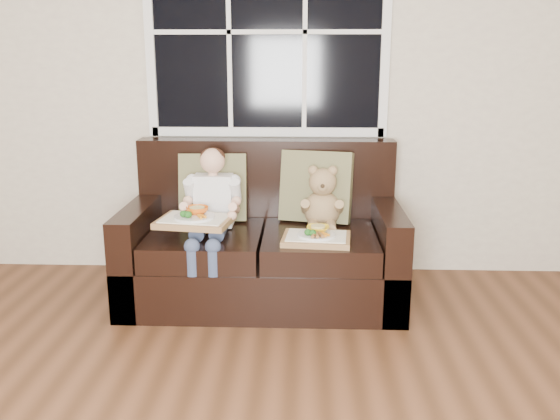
{
  "coord_description": "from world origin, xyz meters",
  "views": [
    {
      "loc": [
        0.28,
        -1.58,
        1.49
      ],
      "look_at": [
        0.15,
        1.85,
        0.6
      ],
      "focal_mm": 38.0,
      "sensor_mm": 36.0,
      "label": 1
    }
  ],
  "objects_px": {
    "tray_left": "(195,219)",
    "teddy_bear": "(322,202)",
    "child": "(211,204)",
    "tray_right": "(316,237)",
    "loveseat": "(264,248)"
  },
  "relations": [
    {
      "from": "child",
      "to": "teddy_bear",
      "type": "relative_size",
      "value": 1.91
    },
    {
      "from": "teddy_bear",
      "to": "tray_right",
      "type": "xyz_separation_m",
      "value": [
        -0.04,
        -0.33,
        -0.13
      ]
    },
    {
      "from": "teddy_bear",
      "to": "tray_left",
      "type": "bearing_deg",
      "value": -155.23
    },
    {
      "from": "teddy_bear",
      "to": "tray_left",
      "type": "relative_size",
      "value": 0.88
    },
    {
      "from": "loveseat",
      "to": "tray_right",
      "type": "distance_m",
      "value": 0.48
    },
    {
      "from": "loveseat",
      "to": "child",
      "type": "bearing_deg",
      "value": -159.72
    },
    {
      "from": "tray_left",
      "to": "teddy_bear",
      "type": "bearing_deg",
      "value": 31.48
    },
    {
      "from": "child",
      "to": "tray_left",
      "type": "bearing_deg",
      "value": -111.48
    },
    {
      "from": "loveseat",
      "to": "child",
      "type": "relative_size",
      "value": 2.2
    },
    {
      "from": "teddy_bear",
      "to": "tray_left",
      "type": "xyz_separation_m",
      "value": [
        -0.75,
        -0.32,
        -0.03
      ]
    },
    {
      "from": "teddy_bear",
      "to": "tray_right",
      "type": "relative_size",
      "value": 0.98
    },
    {
      "from": "tray_right",
      "to": "loveseat",
      "type": "bearing_deg",
      "value": 142.25
    },
    {
      "from": "tray_right",
      "to": "child",
      "type": "bearing_deg",
      "value": 168.55
    },
    {
      "from": "teddy_bear",
      "to": "loveseat",
      "type": "bearing_deg",
      "value": -174.67
    },
    {
      "from": "child",
      "to": "loveseat",
      "type": "bearing_deg",
      "value": 20.28
    }
  ]
}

